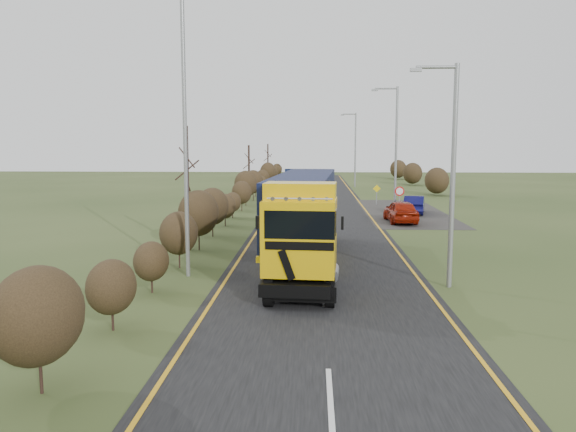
# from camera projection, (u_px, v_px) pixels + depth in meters

# --- Properties ---
(ground) EXTENTS (160.00, 160.00, 0.00)m
(ground) POSITION_uv_depth(u_px,v_px,m) (322.00, 269.00, 23.39)
(ground) COLOR #2F3F1B
(ground) RESTS_ON ground
(road) EXTENTS (8.00, 120.00, 0.02)m
(road) POSITION_uv_depth(u_px,v_px,m) (320.00, 232.00, 33.29)
(road) COLOR black
(road) RESTS_ON ground
(layby) EXTENTS (6.00, 18.00, 0.02)m
(layby) POSITION_uv_depth(u_px,v_px,m) (403.00, 212.00, 42.90)
(layby) COLOR #2A2826
(layby) RESTS_ON ground
(lane_markings) EXTENTS (7.52, 116.00, 0.01)m
(lane_markings) POSITION_uv_depth(u_px,v_px,m) (320.00, 232.00, 32.99)
(lane_markings) COLOR gold
(lane_markings) RESTS_ON road
(hedgerow) EXTENTS (2.24, 102.04, 6.05)m
(hedgerow) POSITION_uv_depth(u_px,v_px,m) (213.00, 208.00, 31.28)
(hedgerow) COLOR black
(hedgerow) RESTS_ON ground
(lorry) EXTENTS (3.17, 14.24, 3.93)m
(lorry) POSITION_uv_depth(u_px,v_px,m) (303.00, 213.00, 24.08)
(lorry) COLOR black
(lorry) RESTS_ON ground
(car_red_hatchback) EXTENTS (1.96, 4.45, 1.49)m
(car_red_hatchback) POSITION_uv_depth(u_px,v_px,m) (401.00, 211.00, 37.10)
(car_red_hatchback) COLOR maroon
(car_red_hatchback) RESTS_ON ground
(car_blue_sedan) EXTENTS (2.24, 4.27, 1.34)m
(car_blue_sedan) POSITION_uv_depth(u_px,v_px,m) (414.00, 205.00, 41.80)
(car_blue_sedan) COLOR #0B0B3F
(car_blue_sedan) RESTS_ON ground
(streetlight_near) EXTENTS (1.71, 0.18, 7.98)m
(streetlight_near) POSITION_uv_depth(u_px,v_px,m) (451.00, 167.00, 19.95)
(streetlight_near) COLOR gray
(streetlight_near) RESTS_ON ground
(streetlight_mid) EXTENTS (2.00, 0.19, 9.41)m
(streetlight_mid) POSITION_uv_depth(u_px,v_px,m) (395.00, 144.00, 42.04)
(streetlight_mid) COLOR gray
(streetlight_mid) RESTS_ON ground
(streetlight_far) EXTENTS (1.88, 0.18, 8.83)m
(streetlight_far) POSITION_uv_depth(u_px,v_px,m) (354.00, 146.00, 67.25)
(streetlight_far) COLOR gray
(streetlight_far) RESTS_ON ground
(left_pole) EXTENTS (0.16, 0.16, 11.26)m
(left_pole) POSITION_uv_depth(u_px,v_px,m) (185.00, 132.00, 21.48)
(left_pole) COLOR gray
(left_pole) RESTS_ON ground
(speed_sign) EXTENTS (0.64, 0.10, 2.31)m
(speed_sign) POSITION_uv_depth(u_px,v_px,m) (399.00, 197.00, 38.12)
(speed_sign) COLOR gray
(speed_sign) RESTS_ON ground
(warning_board) EXTENTS (0.65, 0.11, 1.70)m
(warning_board) POSITION_uv_depth(u_px,v_px,m) (377.00, 193.00, 47.96)
(warning_board) COLOR gray
(warning_board) RESTS_ON ground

